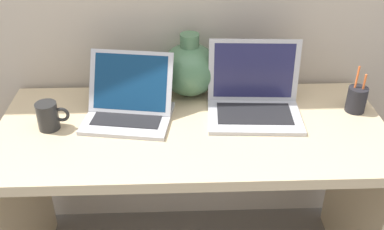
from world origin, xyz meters
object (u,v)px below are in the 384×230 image
Objects in this scene: laptop_left at (129,102)px; laptop_right at (254,94)px; green_vase at (190,69)px; pen_cup at (357,99)px; coffee_mug at (48,116)px.

laptop_right reaches higher than laptop_left.
pen_cup is (0.64, -0.17, -0.06)m from green_vase.
laptop_left is 3.00× the size of coffee_mug.
coffee_mug is 0.64× the size of pen_cup.
green_vase is 1.41× the size of pen_cup.
laptop_right is 0.77m from coffee_mug.
laptop_left is at bearing -143.83° from green_vase.
pen_cup is at bearing 4.08° from coffee_mug.
green_vase reaches higher than coffee_mug.
pen_cup is at bearing -2.97° from laptop_right.
laptop_left is 0.48m from laptop_right.
laptop_left reaches higher than pen_cup.
green_vase reaches higher than pen_cup.
laptop_right reaches higher than coffee_mug.
pen_cup is (1.16, 0.08, -0.00)m from coffee_mug.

